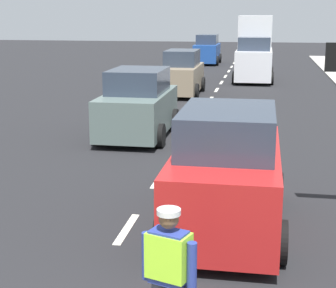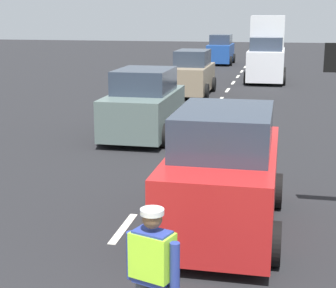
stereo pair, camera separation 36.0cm
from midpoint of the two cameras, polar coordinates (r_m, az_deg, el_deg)
ground_plane at (r=24.42m, az=5.99°, el=4.72°), size 96.00×96.00×0.00m
lane_center_line at (r=28.56m, az=6.88°, el=5.98°), size 0.14×46.40×0.01m
road_worker at (r=6.15m, az=0.34°, el=-13.27°), size 0.77×0.41×1.67m
delivery_truck at (r=30.91m, az=10.56°, el=9.41°), size 2.16×4.60×3.54m
car_oncoming_second at (r=25.41m, az=2.95°, el=7.26°), size 1.86×4.02×2.03m
car_oncoming_lead at (r=16.66m, az=-1.89°, el=4.01°), size 2.06×3.95×2.06m
car_outgoing_ahead at (r=9.49m, az=6.91°, el=-3.15°), size 2.01×4.11×2.15m
car_oncoming_third at (r=40.92m, az=5.75°, el=9.65°), size 1.92×3.83×2.14m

